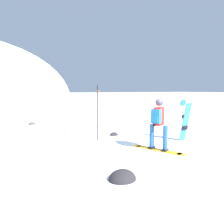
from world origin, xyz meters
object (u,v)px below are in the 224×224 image
(spare_snowboard, at_px, (185,120))
(rock_dark, at_px, (122,180))
(rock_mid, at_px, (32,125))
(piste_marker_near, at_px, (98,109))
(snowboarder_main, at_px, (158,123))
(rock_small, at_px, (114,135))

(spare_snowboard, height_order, rock_dark, spare_snowboard)
(rock_mid, bearing_deg, spare_snowboard, -54.13)
(piste_marker_near, height_order, rock_dark, piste_marker_near)
(snowboarder_main, bearing_deg, rock_dark, -145.91)
(piste_marker_near, height_order, rock_mid, piste_marker_near)
(rock_mid, bearing_deg, piste_marker_near, -69.42)
(rock_dark, distance_m, rock_small, 4.60)
(snowboarder_main, height_order, rock_small, snowboarder_main)
(piste_marker_near, bearing_deg, rock_dark, -104.29)
(piste_marker_near, relative_size, rock_small, 5.82)
(snowboarder_main, distance_m, rock_small, 2.88)
(rock_dark, xyz_separation_m, rock_mid, (-1.01, 8.84, 0.00))
(rock_small, bearing_deg, snowboarder_main, -85.16)
(rock_small, bearing_deg, rock_dark, -114.63)
(rock_mid, bearing_deg, rock_small, -57.86)
(spare_snowboard, distance_m, rock_mid, 8.44)
(spare_snowboard, distance_m, piste_marker_near, 3.42)
(rock_dark, bearing_deg, piste_marker_near, 75.71)
(piste_marker_near, bearing_deg, spare_snowboard, -28.70)
(snowboarder_main, height_order, spare_snowboard, snowboarder_main)
(rock_mid, distance_m, rock_small, 5.50)
(piste_marker_near, distance_m, rock_small, 1.67)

